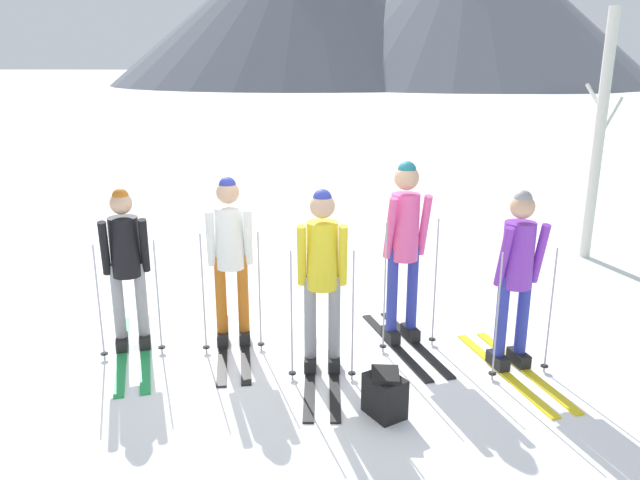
{
  "coord_description": "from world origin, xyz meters",
  "views": [
    {
      "loc": [
        0.53,
        -5.56,
        2.78
      ],
      "look_at": [
        0.15,
        0.39,
        1.05
      ],
      "focal_mm": 34.76,
      "sensor_mm": 36.0,
      "label": 1
    }
  ],
  "objects": [
    {
      "name": "skier_in_yellow",
      "position": [
        0.22,
        -0.36,
        0.94
      ],
      "size": [
        0.61,
        1.62,
        1.72
      ],
      "color": "black",
      "rests_on": "ground"
    },
    {
      "name": "skier_in_white",
      "position": [
        -0.72,
        0.17,
        0.97
      ],
      "size": [
        0.62,
        1.62,
        1.72
      ],
      "color": "black",
      "rests_on": "ground"
    },
    {
      "name": "backpack_on_snow_front",
      "position": [
        0.77,
        -1.08,
        0.19
      ],
      "size": [
        0.38,
        0.4,
        0.38
      ],
      "color": "black",
      "rests_on": "ground"
    },
    {
      "name": "skier_in_black",
      "position": [
        -1.7,
        -0.0,
        0.91
      ],
      "size": [
        0.86,
        1.76,
        1.63
      ],
      "color": "green",
      "rests_on": "ground"
    },
    {
      "name": "skier_in_pink",
      "position": [
        0.99,
        0.32,
        1.05
      ],
      "size": [
        0.85,
        1.58,
        1.86
      ],
      "color": "black",
      "rests_on": "ground"
    },
    {
      "name": "skier_in_purple",
      "position": [
        1.97,
        -0.18,
        0.93
      ],
      "size": [
        0.81,
        1.63,
        1.7
      ],
      "color": "yellow",
      "rests_on": "ground"
    },
    {
      "name": "ground_plane",
      "position": [
        0.0,
        0.0,
        0.0
      ],
      "size": [
        400.0,
        400.0,
        0.0
      ],
      "primitive_type": "plane",
      "color": "white"
    },
    {
      "name": "birch_tree_tall",
      "position": [
        3.87,
        3.4,
        1.76
      ],
      "size": [
        0.51,
        0.48,
        3.48
      ],
      "color": "silver",
      "rests_on": "ground"
    }
  ]
}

